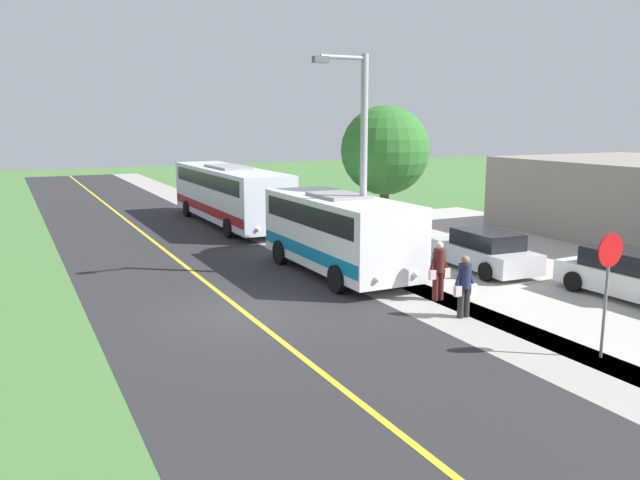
{
  "coord_description": "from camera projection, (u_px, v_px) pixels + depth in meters",
  "views": [
    {
      "loc": [
        5.75,
        16.29,
        5.31
      ],
      "look_at": [
        -3.5,
        -2.31,
        1.4
      ],
      "focal_mm": 35.77,
      "sensor_mm": 36.0,
      "label": 1
    }
  ],
  "objects": [
    {
      "name": "road_centre_line",
      "position": [
        245.0,
        313.0,
        17.84
      ],
      "size": [
        0.16,
        100.0,
        0.0
      ],
      "primitive_type": "cube",
      "color": "gold",
      "rests_on": "ground"
    },
    {
      "name": "transit_bus_rear",
      "position": [
        229.0,
        192.0,
        32.71
      ],
      "size": [
        2.78,
        11.83,
        3.03
      ],
      "color": "silver",
      "rests_on": "ground"
    },
    {
      "name": "sidewalk",
      "position": [
        401.0,
        291.0,
        20.11
      ],
      "size": [
        2.4,
        100.0,
        0.01
      ],
      "primitive_type": "cube",
      "color": "#9E9991",
      "rests_on": "ground"
    },
    {
      "name": "ground_plane",
      "position": [
        245.0,
        313.0,
        17.84
      ],
      "size": [
        120.0,
        120.0,
        0.0
      ],
      "primitive_type": "plane",
      "color": "#477238"
    },
    {
      "name": "stop_sign",
      "position": [
        608.0,
        274.0,
        14.12
      ],
      "size": [
        0.76,
        0.07,
        2.88
      ],
      "color": "slate",
      "rests_on": "ground"
    },
    {
      "name": "pedestrian_with_bags",
      "position": [
        464.0,
        284.0,
        17.28
      ],
      "size": [
        0.72,
        0.34,
        1.73
      ],
      "color": "#262628",
      "rests_on": "ground"
    },
    {
      "name": "parking_lot_surface",
      "position": [
        639.0,
        287.0,
        20.62
      ],
      "size": [
        14.0,
        36.0,
        0.01
      ],
      "primitive_type": "cube",
      "color": "#B2ADA3",
      "rests_on": "ground"
    },
    {
      "name": "street_light_pole",
      "position": [
        360.0,
        157.0,
        21.03
      ],
      "size": [
        1.97,
        0.24,
        7.42
      ],
      "color": "#9E9EA3",
      "rests_on": "ground"
    },
    {
      "name": "parked_car_far",
      "position": [
        631.0,
        276.0,
        19.24
      ],
      "size": [
        2.1,
        4.44,
        1.45
      ],
      "color": "white",
      "rests_on": "ground"
    },
    {
      "name": "pedestrian_waiting",
      "position": [
        439.0,
        269.0,
        18.94
      ],
      "size": [
        0.72,
        0.34,
        1.79
      ],
      "color": "#4C1919",
      "rests_on": "ground"
    },
    {
      "name": "road_surface",
      "position": [
        245.0,
        313.0,
        17.84
      ],
      "size": [
        8.0,
        100.0,
        0.01
      ],
      "primitive_type": "cube",
      "color": "#28282B",
      "rests_on": "ground"
    },
    {
      "name": "tree_curbside",
      "position": [
        385.0,
        151.0,
        24.32
      ],
      "size": [
        3.4,
        3.4,
        5.88
      ],
      "color": "brown",
      "rests_on": "ground"
    },
    {
      "name": "parked_car_near",
      "position": [
        484.0,
        251.0,
        22.82
      ],
      "size": [
        2.18,
        4.48,
        1.45
      ],
      "color": "silver",
      "rests_on": "ground"
    },
    {
      "name": "shuttle_bus_front",
      "position": [
        338.0,
        230.0,
        22.18
      ],
      "size": [
        2.76,
        7.48,
        2.82
      ],
      "color": "white",
      "rests_on": "ground"
    }
  ]
}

